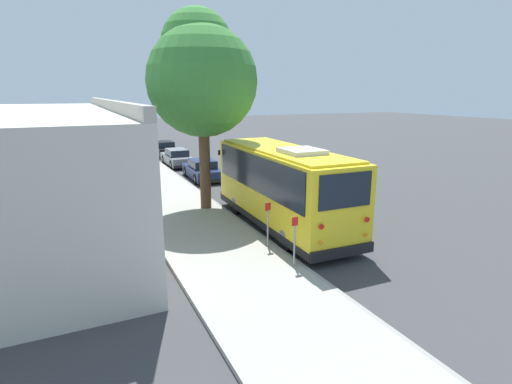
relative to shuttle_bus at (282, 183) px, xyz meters
name	(u,v)px	position (x,y,z in m)	size (l,w,h in m)	color
ground_plane	(283,224)	(0.29, -0.21, -1.92)	(160.00, 160.00, 0.00)	#3D3D3F
sidewalk_slab	(203,234)	(0.29, 3.45, -1.85)	(80.00, 3.86, 0.15)	#A3A099
curb_strip	(248,227)	(0.29, 1.44, -1.85)	(80.00, 0.14, 0.15)	gray
shuttle_bus	(282,183)	(0.00, 0.00, 0.00)	(8.95, 2.76, 3.57)	yellow
parked_sedan_navy	(202,170)	(10.85, 0.11, -1.31)	(4.46, 1.90, 1.32)	#19234C
parked_sedan_gray	(177,158)	(16.62, 0.37, -1.30)	(4.51, 1.73, 1.33)	slate
parked_sedan_black	(164,149)	(22.23, 0.13, -1.30)	(4.34, 1.83, 1.33)	black
parked_sedan_blue	(147,141)	(29.22, 0.47, -1.33)	(4.54, 2.04, 1.27)	navy
parked_sedan_maroon	(138,135)	(35.75, 0.29, -1.33)	(4.71, 1.94, 1.28)	maroon
street_tree	(201,74)	(3.92, 2.17, 4.54)	(5.07, 5.07, 9.28)	brown
sign_post_near	(295,241)	(-4.00, 1.73, -0.92)	(0.06, 0.22, 1.65)	gray
sign_post_far	(268,224)	(-2.09, 1.73, -0.93)	(0.06, 0.22, 1.64)	gray
building_backdrop	(24,167)	(5.44, 9.87, 0.55)	(20.42, 7.70, 5.31)	beige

